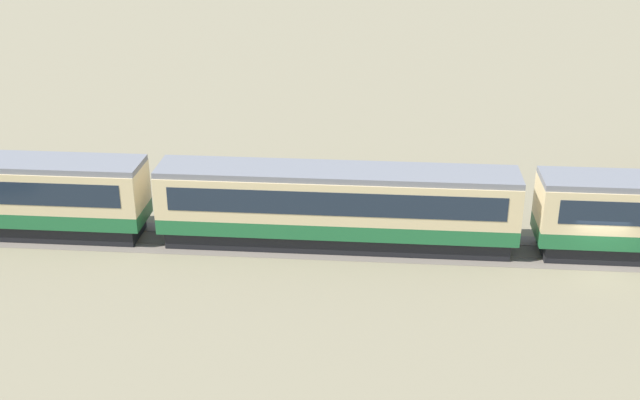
% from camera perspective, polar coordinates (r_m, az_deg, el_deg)
% --- Properties ---
extents(ground_plane, '(600.00, 600.00, 0.00)m').
position_cam_1_polar(ground_plane, '(41.92, 18.97, -4.38)').
color(ground_plane, '#7A7056').
extents(passenger_train, '(94.91, 2.89, 4.20)m').
position_cam_1_polar(passenger_train, '(40.65, 1.56, -0.26)').
color(passenger_train, '#1E6033').
rests_on(passenger_train, ground_plane).
extents(railway_track, '(164.17, 3.60, 0.04)m').
position_cam_1_polar(railway_track, '(41.67, 8.06, -3.40)').
color(railway_track, '#665B51').
rests_on(railway_track, ground_plane).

